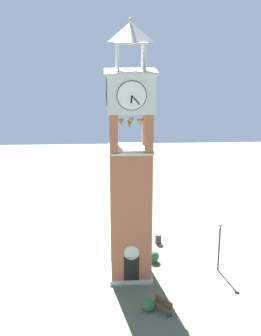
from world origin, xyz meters
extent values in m
plane|color=#5B664C|center=(0.00, 0.00, 0.00)|extent=(80.00, 80.00, 0.00)
cube|color=#AD5B42|center=(0.00, 0.00, 4.90)|extent=(2.93, 2.93, 9.81)
cube|color=beige|center=(0.00, 0.00, 0.17)|extent=(3.13, 3.13, 0.35)
cube|color=black|center=(0.00, -1.48, 1.15)|extent=(1.10, 0.04, 2.20)
cylinder|color=beige|center=(0.00, -1.48, 2.55)|extent=(1.10, 0.04, 1.10)
cube|color=#AD5B42|center=(-1.18, -1.18, 11.20)|extent=(0.56, 0.56, 2.78)
cube|color=#AD5B42|center=(1.18, -1.18, 11.20)|extent=(0.56, 0.56, 2.78)
cube|color=#AD5B42|center=(-1.18, 1.18, 11.20)|extent=(0.56, 0.56, 2.78)
cube|color=#AD5B42|center=(1.18, 1.18, 11.20)|extent=(0.56, 0.56, 2.78)
cube|color=beige|center=(0.00, 0.00, 9.87)|extent=(3.09, 3.09, 0.12)
cone|color=brown|center=(0.66, -0.03, 11.76)|extent=(0.58, 0.58, 0.41)
cone|color=brown|center=(0.09, 0.65, 11.76)|extent=(0.42, 0.42, 0.37)
cone|color=brown|center=(-0.66, 0.04, 11.76)|extent=(0.50, 0.50, 0.44)
cone|color=brown|center=(-0.09, -0.65, 11.76)|extent=(0.36, 0.36, 0.55)
cube|color=beige|center=(0.00, 0.00, 13.85)|extent=(3.17, 3.17, 2.53)
cylinder|color=white|center=(0.00, -1.60, 13.85)|extent=(1.92, 0.05, 1.92)
torus|color=black|center=(0.00, -1.60, 13.85)|extent=(1.94, 0.06, 1.94)
cube|color=black|center=(-0.02, -1.66, 13.61)|extent=(0.13, 0.03, 0.49)
cube|color=black|center=(0.25, -1.66, 13.56)|extent=(0.55, 0.03, 0.62)
cylinder|color=white|center=(0.00, 1.60, 13.85)|extent=(1.92, 0.05, 1.92)
torus|color=black|center=(0.00, 1.60, 13.85)|extent=(1.94, 0.06, 1.94)
cube|color=black|center=(-0.02, 1.66, 13.61)|extent=(0.13, 0.03, 0.49)
cube|color=black|center=(0.25, 1.66, 13.56)|extent=(0.55, 0.03, 0.62)
cylinder|color=white|center=(-1.60, 0.00, 13.85)|extent=(0.05, 1.92, 1.92)
torus|color=black|center=(-1.60, 0.00, 13.85)|extent=(0.06, 1.94, 1.94)
cube|color=black|center=(-1.66, -0.02, 13.61)|extent=(0.03, 0.13, 0.49)
cube|color=black|center=(-1.66, 0.25, 13.56)|extent=(0.03, 0.55, 0.62)
cylinder|color=white|center=(1.60, 0.00, 13.85)|extent=(0.05, 1.92, 1.92)
torus|color=black|center=(1.60, 0.00, 13.85)|extent=(0.06, 1.94, 1.94)
cube|color=black|center=(1.66, -0.02, 13.61)|extent=(0.03, 0.13, 0.49)
cube|color=black|center=(1.66, 0.25, 13.56)|extent=(0.03, 0.55, 0.62)
cube|color=beige|center=(0.00, 0.00, 15.20)|extent=(3.53, 3.53, 0.16)
cylinder|color=beige|center=(-0.87, -0.87, 16.15)|extent=(0.22, 0.22, 1.74)
cylinder|color=beige|center=(0.87, -0.87, 16.15)|extent=(0.22, 0.22, 1.74)
cylinder|color=beige|center=(-0.87, 0.87, 16.15)|extent=(0.22, 0.22, 1.74)
cylinder|color=beige|center=(0.87, 0.87, 16.15)|extent=(0.22, 0.22, 1.74)
cube|color=beige|center=(0.00, 0.00, 17.08)|extent=(2.18, 2.18, 0.12)
pyramid|color=beige|center=(0.00, 0.00, 17.78)|extent=(2.18, 2.18, 1.28)
sphere|color=#B79338|center=(0.00, 0.00, 18.54)|extent=(0.24, 0.24, 0.24)
cube|color=brown|center=(1.81, -5.06, 0.45)|extent=(1.34, 1.53, 0.06)
cube|color=brown|center=(1.96, -4.94, 0.73)|extent=(1.04, 1.28, 0.44)
cube|color=#2D2D33|center=(2.26, -5.62, 0.21)|extent=(0.36, 0.31, 0.42)
cube|color=#2D2D33|center=(1.36, -4.50, 0.21)|extent=(0.36, 0.31, 0.42)
cylinder|color=black|center=(6.77, 0.30, 1.79)|extent=(0.12, 0.12, 3.57)
sphere|color=silver|center=(6.77, 0.30, 3.75)|extent=(0.36, 0.36, 0.36)
cylinder|color=#2D2D33|center=(2.66, 5.21, 0.40)|extent=(0.52, 0.52, 0.80)
ellipsoid|color=#336638|center=(0.95, -4.83, 0.40)|extent=(0.85, 0.85, 0.80)
ellipsoid|color=#336638|center=(1.97, 1.92, 0.46)|extent=(0.81, 0.81, 0.93)
camera|label=1|loc=(-1.66, -32.95, 18.71)|focal=52.19mm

